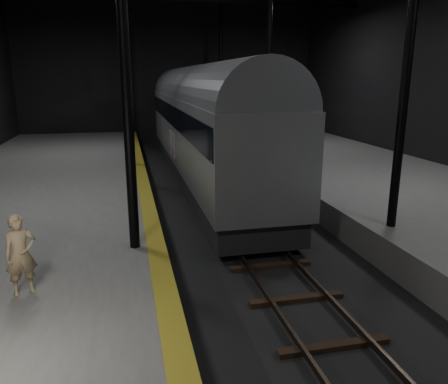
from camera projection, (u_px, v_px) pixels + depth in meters
name	position (u px, v px, depth m)	size (l,w,h in m)	color
ground	(236.00, 224.00, 16.41)	(44.00, 44.00, 0.00)	black
platform_left	(21.00, 226.00, 14.67)	(9.00, 43.80, 1.00)	#52514F
platform_right	(413.00, 199.00, 17.89)	(9.00, 43.80, 1.00)	#52514F
tactile_strip	(148.00, 204.00, 15.46)	(0.50, 43.80, 0.01)	olive
track	(236.00, 222.00, 16.39)	(2.40, 43.00, 0.24)	#3F3328
train	(202.00, 120.00, 22.32)	(3.25, 21.75, 5.81)	gray
woman	(21.00, 255.00, 8.87)	(0.62, 0.41, 1.70)	#97805C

